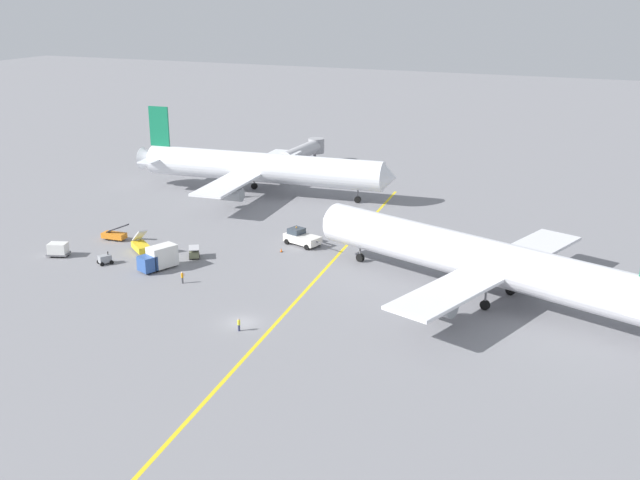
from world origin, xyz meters
name	(u,v)px	position (x,y,z in m)	size (l,w,h in m)	color
ground_plane	(242,323)	(0.00, 0.00, 0.00)	(600.00, 600.00, 0.00)	gray
taxiway_stripe	(299,298)	(3.30, 10.00, 0.00)	(0.50, 120.00, 0.01)	yellow
airliner_at_gate_left	(261,168)	(-26.49, 56.94, 5.52)	(55.48, 42.57, 16.79)	white
airliner_being_pushed	(480,260)	(25.47, 20.33, 5.29)	(54.75, 40.46, 16.02)	silver
pushback_tug	(302,238)	(-5.74, 30.92, 1.23)	(9.32, 4.64, 2.89)	white
gse_container_dolly_flat	(58,249)	(-38.53, 10.80, 1.17)	(3.74, 3.11, 2.15)	slate
gse_stair_truck_yellow	(141,246)	(-27.85, 17.68, 1.03)	(4.78, 4.34, 4.06)	gold
gse_catering_truck_tall	(158,258)	(-20.69, 12.12, 1.76)	(4.42, 6.31, 3.50)	#2D5199
gse_belt_loader_portside	(114,235)	(-35.60, 21.00, 0.83)	(4.99, 2.05, 3.02)	orange
gse_gpu_cart_small	(105,259)	(-29.56, 10.80, 0.79)	(2.46, 2.62, 1.90)	gray
gse_baggage_cart_near_cluster	(194,253)	(-18.53, 18.52, 0.86)	(2.79, 3.15, 1.71)	#666B4C
ground_crew_wing_walker_right	(182,277)	(-14.29, 8.58, 0.91)	(0.39, 0.44, 1.74)	#4C4C51
ground_crew_marshaller_foreground	(239,325)	(0.85, -2.28, 0.84)	(0.37, 0.45, 1.62)	#2D3351
traffic_cone_nose_right	(281,250)	(-7.22, 26.33, 0.28)	(0.44, 0.44, 0.60)	orange
jet_bridge	(305,151)	(-28.65, 83.47, 3.83)	(3.84, 18.65, 5.61)	#B7B7BC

